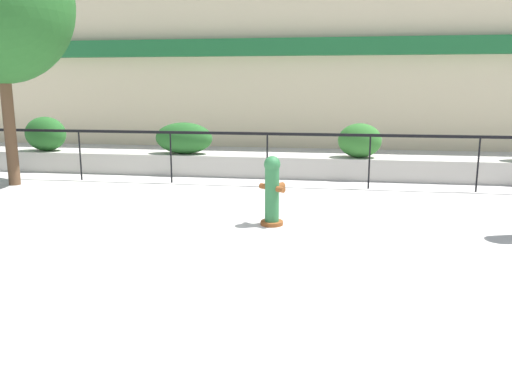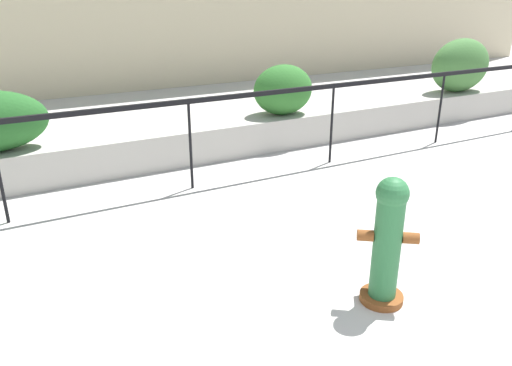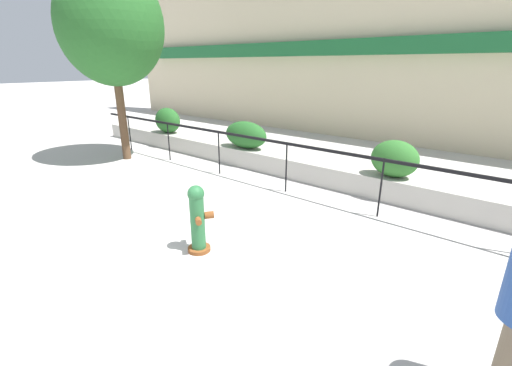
% 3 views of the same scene
% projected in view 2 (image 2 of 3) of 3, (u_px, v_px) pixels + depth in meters
% --- Properties ---
extents(planter_wall_low, '(18.00, 0.70, 0.50)m').
position_uv_depth(planter_wall_low, '(164.00, 147.00, 7.19)').
color(planter_wall_low, '#B7B2A8').
rests_on(planter_wall_low, ground).
extents(fence_railing_segment, '(15.00, 0.05, 1.15)m').
position_uv_depth(fence_railing_segment, '(189.00, 110.00, 6.01)').
color(fence_railing_segment, black).
rests_on(fence_railing_segment, ground).
extents(hedge_bush_2, '(0.99, 0.70, 0.78)m').
position_uv_depth(hedge_bush_2, '(283.00, 90.00, 7.83)').
color(hedge_bush_2, '#2D6B28').
rests_on(hedge_bush_2, planter_wall_low).
extents(hedge_bush_3, '(1.34, 0.69, 1.00)m').
position_uv_depth(hedge_bush_3, '(460.00, 65.00, 9.50)').
color(hedge_bush_3, '#427538').
rests_on(hedge_bush_3, planter_wall_low).
extents(fire_hydrant, '(0.49, 0.49, 1.08)m').
position_uv_depth(fire_hydrant, '(387.00, 240.00, 3.90)').
color(fire_hydrant, brown).
rests_on(fire_hydrant, ground).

